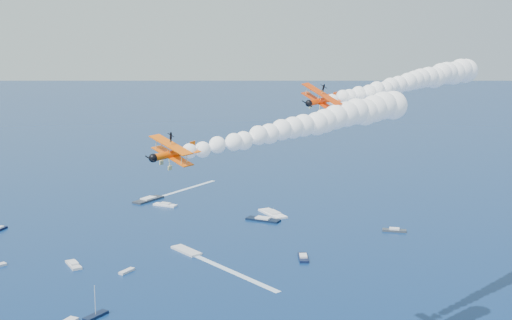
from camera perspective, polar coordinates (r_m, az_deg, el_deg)
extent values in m
cube|color=#282D36|center=(280.06, -9.14, -3.34)|extent=(13.19, 13.96, 0.70)
cube|color=silver|center=(213.84, -5.95, -7.67)|extent=(9.49, 12.43, 0.70)
cube|color=black|center=(247.21, 0.61, -5.09)|extent=(12.75, 10.59, 0.70)
cube|color=black|center=(170.72, -13.47, -12.75)|extent=(6.05, 6.49, 0.70)
cube|color=black|center=(206.83, 4.04, -8.28)|extent=(3.95, 8.92, 0.70)
cube|color=#303740|center=(238.66, 11.68, -5.89)|extent=(8.56, 5.49, 0.70)
cube|color=white|center=(270.34, -7.73, -3.81)|extent=(9.79, 7.88, 0.70)
cube|color=black|center=(251.99, -20.90, -5.50)|extent=(4.05, 5.75, 0.70)
cube|color=white|center=(255.32, 1.42, -4.58)|extent=(9.17, 15.62, 0.70)
cube|color=silver|center=(198.59, -10.93, -9.26)|extent=(4.65, 5.15, 0.70)
cube|color=silver|center=(207.23, -15.25, -8.60)|extent=(5.73, 9.07, 0.70)
cube|color=white|center=(299.59, -5.78, -2.41)|extent=(26.85, 29.64, 0.04)
cube|color=white|center=(194.62, -1.81, -9.59)|extent=(20.96, 33.79, 0.04)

